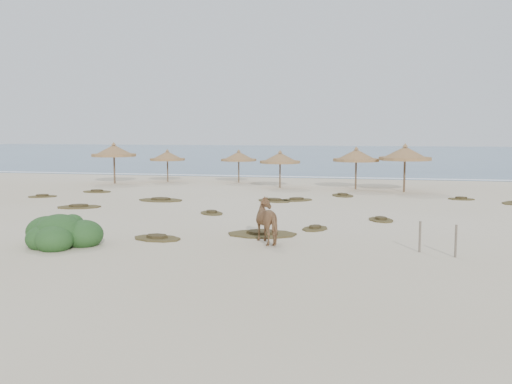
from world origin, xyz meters
TOP-DOWN VIEW (x-y plane):
  - ground at (0.00, 0.00)m, footprint 160.00×160.00m
  - ocean at (0.00, 75.00)m, footprint 200.00×100.00m
  - foam_line at (0.00, 26.00)m, footprint 70.00×0.60m
  - palapa_0 at (-10.54, 19.47)m, footprint 3.56×3.56m
  - palapa_1 at (-13.90, 17.20)m, footprint 3.47×3.47m
  - palapa_2 at (-4.97, 19.93)m, footprint 2.78×2.78m
  - palapa_3 at (-1.21, 16.65)m, footprint 2.81×2.81m
  - palapa_4 at (3.98, 16.62)m, footprint 4.12×4.12m
  - palapa_5 at (7.11, 15.65)m, footprint 4.47×4.47m
  - horse at (1.76, -2.68)m, footprint 1.77×2.02m
  - fence_post_near at (6.83, -3.17)m, footprint 0.09×0.09m
  - fence_post_far at (7.88, -3.72)m, footprint 0.09×0.09m
  - bush at (-5.24, -4.69)m, footprint 2.85×2.51m
  - scrub_0 at (-9.65, 4.38)m, footprint 2.61×2.13m
  - scrub_1 at (-6.60, 8.01)m, footprint 2.73×1.88m
  - scrub_2 at (-2.30, 3.68)m, footprint 1.71×1.82m
  - scrub_3 at (-0.24, 9.08)m, footprint 2.47×2.13m
  - scrub_4 at (5.61, 3.29)m, footprint 1.46×1.80m
  - scrub_6 at (-12.29, 11.35)m, footprint 1.97×1.33m
  - scrub_7 at (3.36, 12.51)m, footprint 1.83×2.20m
  - scrub_8 at (-14.19, 8.19)m, footprint 1.99×1.75m
  - scrub_9 at (1.16, -1.21)m, footprint 2.87×2.05m
  - scrub_10 at (10.17, 12.12)m, footprint 1.55×1.07m
  - scrub_11 at (-2.43, -2.87)m, footprint 2.12×1.62m
  - scrub_12 at (3.01, 0.41)m, footprint 1.30×1.63m
  - scrub_13 at (0.94, 9.69)m, footprint 2.30×2.14m

SIDE VIEW (x-z plane):
  - ground at x=0.00m, z-range 0.00..0.00m
  - ocean at x=0.00m, z-range 0.00..0.01m
  - foam_line at x=0.00m, z-range 0.00..0.01m
  - scrub_6 at x=-12.29m, z-range -0.03..0.13m
  - scrub_7 at x=3.36m, z-range -0.03..0.13m
  - scrub_0 at x=-9.65m, z-range -0.03..0.13m
  - scrub_1 at x=-6.60m, z-range -0.03..0.13m
  - scrub_4 at x=5.61m, z-range -0.03..0.13m
  - scrub_8 at x=-14.19m, z-range -0.03..0.13m
  - scrub_9 at x=1.16m, z-range -0.03..0.13m
  - scrub_12 at x=3.01m, z-range -0.03..0.13m
  - scrub_13 at x=0.94m, z-range -0.03..0.13m
  - scrub_2 at x=-2.30m, z-range -0.03..0.13m
  - scrub_3 at x=-0.24m, z-range -0.03..0.13m
  - scrub_10 at x=10.17m, z-range -0.03..0.13m
  - scrub_11 at x=-2.43m, z-range -0.03..0.13m
  - bush at x=-5.24m, z-range -0.22..1.06m
  - fence_post_near at x=6.83m, z-range 0.00..1.02m
  - fence_post_far at x=7.88m, z-range 0.00..1.04m
  - horse at x=1.76m, z-range 0.00..1.58m
  - palapa_2 at x=-4.97m, z-range 0.70..3.23m
  - palapa_0 at x=-10.54m, z-range 0.70..3.23m
  - palapa_3 at x=-1.21m, z-range 0.72..3.34m
  - palapa_4 at x=3.98m, z-range 0.80..3.71m
  - palapa_1 at x=-13.90m, z-range 0.86..3.97m
  - palapa_5 at x=7.11m, z-range 0.87..4.03m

